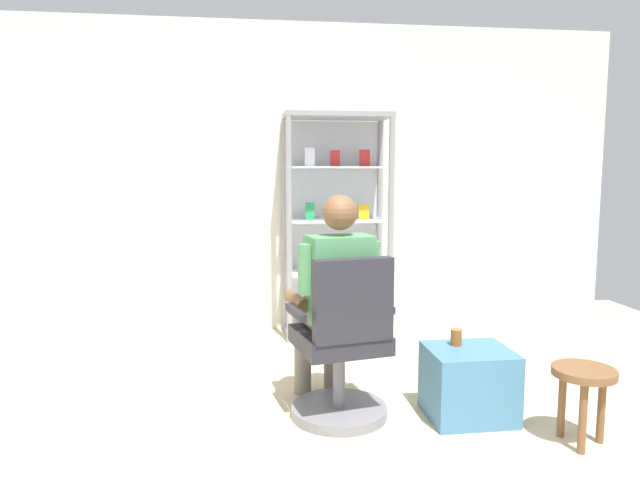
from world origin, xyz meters
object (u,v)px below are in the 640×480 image
(tea_glass, at_px, (456,337))
(display_cabinet_main, at_px, (336,224))
(storage_crate, at_px, (468,383))
(seated_shopkeeper, at_px, (333,292))
(office_chair, at_px, (343,353))
(wooden_stool, at_px, (583,384))

(tea_glass, bearing_deg, display_cabinet_main, 103.70)
(tea_glass, bearing_deg, storage_crate, -58.15)
(display_cabinet_main, relative_size, seated_shopkeeper, 1.47)
(seated_shopkeeper, bearing_deg, office_chair, -79.11)
(tea_glass, distance_m, wooden_stool, 0.71)
(office_chair, relative_size, tea_glass, 10.02)
(office_chair, bearing_deg, seated_shopkeeper, 100.89)
(office_chair, bearing_deg, storage_crate, -4.65)
(display_cabinet_main, relative_size, tea_glass, 19.83)
(office_chair, distance_m, wooden_stool, 1.27)
(office_chair, bearing_deg, display_cabinet_main, 82.16)
(storage_crate, bearing_deg, office_chair, 175.35)
(seated_shopkeeper, xyz_separation_m, wooden_stool, (1.22, -0.61, -0.38))
(seated_shopkeeper, distance_m, tea_glass, 0.77)
(storage_crate, relative_size, wooden_stool, 1.15)
(office_chair, xyz_separation_m, storage_crate, (0.73, -0.06, -0.19))
(wooden_stool, bearing_deg, storage_crate, 139.32)
(seated_shopkeeper, bearing_deg, tea_glass, -11.06)
(display_cabinet_main, height_order, tea_glass, display_cabinet_main)
(display_cabinet_main, distance_m, office_chair, 1.89)
(seated_shopkeeper, bearing_deg, storage_crate, -16.15)
(display_cabinet_main, distance_m, tea_glass, 1.89)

